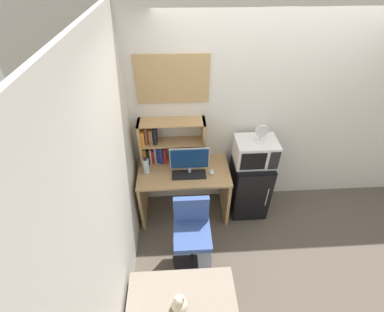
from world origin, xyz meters
TOP-DOWN VIEW (x-y plane):
  - wall_back at (0.40, 0.02)m, footprint 6.40×0.04m
  - wall_left at (-1.62, -1.60)m, footprint 0.04×4.40m
  - desk at (-0.99, -0.30)m, footprint 1.13×0.61m
  - hutch_bookshelf at (-1.24, -0.10)m, footprint 0.79×0.23m
  - monitor at (-0.92, -0.35)m, footprint 0.47×0.20m
  - keyboard at (-0.93, -0.39)m, footprint 0.41×0.16m
  - computer_mouse at (-0.65, -0.37)m, footprint 0.07×0.10m
  - water_bottle at (-1.44, -0.31)m, footprint 0.08×0.08m
  - mini_fridge at (-0.12, -0.26)m, footprint 0.47×0.52m
  - microwave at (-0.12, -0.26)m, footprint 0.49×0.38m
  - desk_fan at (-0.09, -0.27)m, footprint 0.14×0.11m
  - desk_chair at (-0.93, -1.00)m, footprint 0.46×0.46m
  - teddy_bear at (-1.08, -1.74)m, footprint 0.15×0.15m
  - wall_corkboard at (-1.08, -0.01)m, footprint 0.79×0.02m

SIDE VIEW (x-z plane):
  - desk_chair at x=-0.93m, z-range -0.04..0.85m
  - mini_fridge at x=-0.12m, z-range 0.00..0.84m
  - teddy_bear at x=-1.08m, z-range 0.39..0.61m
  - desk at x=-0.99m, z-range 0.14..0.91m
  - keyboard at x=-0.93m, z-range 0.77..0.79m
  - computer_mouse at x=-0.65m, z-range 0.77..0.81m
  - water_bottle at x=-1.44m, z-range 0.76..0.98m
  - monitor at x=-0.92m, z-range 0.78..1.15m
  - microwave at x=-0.12m, z-range 0.84..1.15m
  - hutch_bookshelf at x=-1.24m, z-range 0.76..1.36m
  - desk_fan at x=-0.09m, z-range 1.16..1.38m
  - wall_back at x=0.40m, z-range 0.00..2.60m
  - wall_left at x=-1.62m, z-range 0.00..2.60m
  - wall_corkboard at x=-1.08m, z-range 1.55..2.09m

